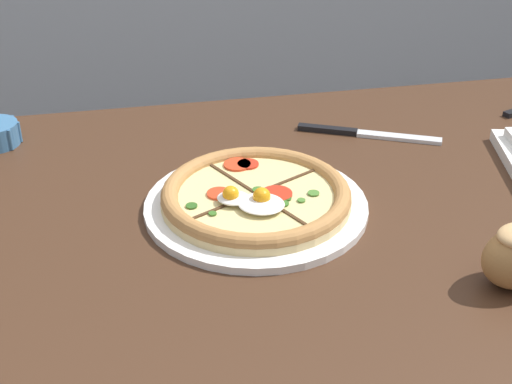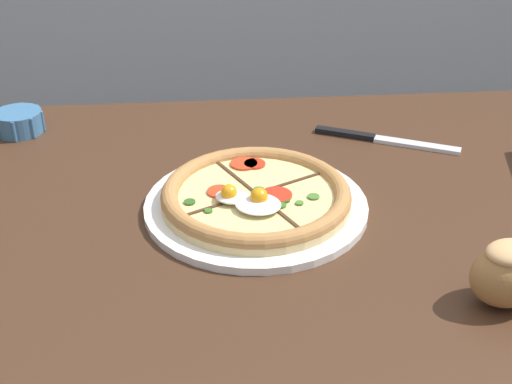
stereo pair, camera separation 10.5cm
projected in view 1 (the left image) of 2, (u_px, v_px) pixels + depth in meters
dining_table at (310, 265)px, 1.11m from camera, size 1.41×0.89×0.77m
pizza at (256, 199)px, 1.05m from camera, size 0.33×0.33×0.06m
knife_main at (367, 134)px, 1.28m from camera, size 0.24×0.13×0.01m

